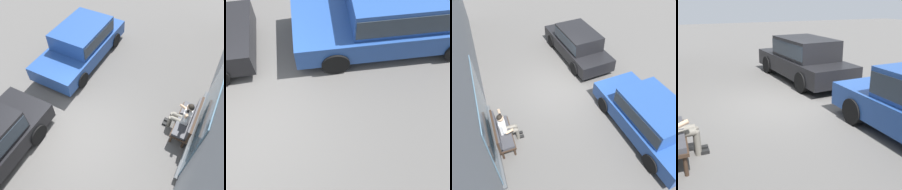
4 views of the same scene
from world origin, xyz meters
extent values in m
plane|color=#565451|center=(0.00, 0.00, 0.00)|extent=(60.00, 60.00, 0.00)
cylinder|color=#332319|center=(-1.28, 2.61, 0.19)|extent=(0.07, 0.07, 0.38)
cylinder|color=#332319|center=(-2.62, 2.61, 0.19)|extent=(0.07, 0.07, 0.38)
cylinder|color=#6B665B|center=(-1.82, 2.57, 0.49)|extent=(0.15, 0.42, 0.15)
cylinder|color=#6B665B|center=(-1.82, 2.36, 0.25)|extent=(0.12, 0.12, 0.49)
cube|color=black|center=(-1.82, 2.28, 0.04)|extent=(0.10, 0.24, 0.07)
cylinder|color=#6B665B|center=(-2.00, 2.57, 0.49)|extent=(0.15, 0.42, 0.15)
cylinder|color=#6B665B|center=(-2.00, 2.36, 0.25)|extent=(0.12, 0.12, 0.49)
cube|color=black|center=(-2.00, 2.28, 0.04)|extent=(0.10, 0.24, 0.07)
cylinder|color=tan|center=(-2.20, 2.60, 0.76)|extent=(0.08, 0.27, 0.17)
cylinder|color=black|center=(-1.95, -1.18, 0.31)|extent=(0.63, 0.20, 0.63)
cube|color=black|center=(2.16, -1.83, 0.55)|extent=(4.72, 1.95, 0.60)
cube|color=black|center=(1.97, -1.83, 1.19)|extent=(2.49, 1.64, 0.69)
cube|color=#28333D|center=(1.97, -1.83, 1.19)|extent=(2.44, 1.67, 0.48)
cylinder|color=black|center=(3.55, -0.93, 0.33)|extent=(0.68, 0.21, 0.67)
cylinder|color=black|center=(3.63, -2.57, 0.33)|extent=(0.68, 0.21, 0.67)
cylinder|color=black|center=(0.68, -1.08, 0.33)|extent=(0.68, 0.21, 0.67)
cylinder|color=black|center=(0.76, -2.72, 0.33)|extent=(0.68, 0.21, 0.67)
camera|label=1|loc=(2.51, 2.60, 6.35)|focal=35.00mm
camera|label=2|loc=(-1.62, 2.60, 5.28)|focal=45.00mm
camera|label=3|loc=(-6.96, 2.60, 6.59)|focal=35.00mm
camera|label=4|loc=(-7.02, 2.60, 2.81)|focal=45.00mm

